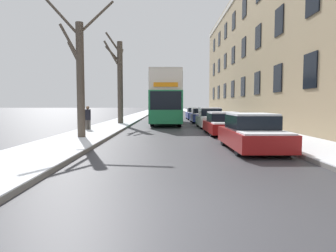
# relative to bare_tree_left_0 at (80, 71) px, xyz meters

# --- Properties ---
(ground_plane) EXTENTS (320.00, 320.00, 0.00)m
(ground_plane) POSITION_rel_bare_tree_left_0_xyz_m (5.01, -10.36, -3.39)
(ground_plane) COLOR #38383D
(sidewalk_left) EXTENTS (2.90, 130.00, 0.16)m
(sidewalk_left) POSITION_rel_bare_tree_left_0_xyz_m (-0.09, 42.64, -3.31)
(sidewalk_left) COLOR slate
(sidewalk_left) RESTS_ON ground
(sidewalk_right) EXTENTS (2.90, 130.00, 0.16)m
(sidewalk_right) POSITION_rel_bare_tree_left_0_xyz_m (10.12, 42.64, -3.31)
(sidewalk_right) COLOR slate
(sidewalk_right) RESTS_ON ground
(terrace_facade_right) EXTENTS (9.10, 45.35, 13.68)m
(terrace_facade_right) POSITION_rel_bare_tree_left_0_xyz_m (16.07, 13.63, 3.45)
(terrace_facade_right) COLOR tan
(terrace_facade_right) RESTS_ON ground
(bare_tree_left_0) EXTENTS (3.58, 2.82, 7.53)m
(bare_tree_left_0) POSITION_rel_bare_tree_left_0_xyz_m (0.00, 0.00, 0.00)
(bare_tree_left_0) COLOR #4C4238
(bare_tree_left_0) RESTS_ON ground
(bare_tree_left_1) EXTENTS (1.55, 2.22, 7.97)m
(bare_tree_left_1) POSITION_rel_bare_tree_left_0_xyz_m (0.25, 10.92, 0.50)
(bare_tree_left_1) COLOR #4C4238
(bare_tree_left_1) RESTS_ON ground
(double_decker_bus) EXTENTS (2.56, 11.13, 4.47)m
(double_decker_bus) POSITION_rel_bare_tree_left_0_xyz_m (4.22, 12.39, -0.87)
(double_decker_bus) COLOR #1E7A47
(double_decker_bus) RESTS_ON ground
(parked_car_0) EXTENTS (1.88, 4.37, 1.42)m
(parked_car_0) POSITION_rel_bare_tree_left_0_xyz_m (7.58, -3.42, -2.73)
(parked_car_0) COLOR maroon
(parked_car_0) RESTS_ON ground
(parked_car_1) EXTENTS (1.85, 4.17, 1.33)m
(parked_car_1) POSITION_rel_bare_tree_left_0_xyz_m (7.58, 2.56, -2.77)
(parked_car_1) COLOR maroon
(parked_car_1) RESTS_ON ground
(parked_car_2) EXTENTS (1.75, 4.44, 1.54)m
(parked_car_2) POSITION_rel_bare_tree_left_0_xyz_m (7.58, 7.84, -2.69)
(parked_car_2) COLOR silver
(parked_car_2) RESTS_ON ground
(parked_car_3) EXTENTS (1.82, 4.22, 1.42)m
(parked_car_3) POSITION_rel_bare_tree_left_0_xyz_m (7.58, 14.32, -2.73)
(parked_car_3) COLOR navy
(parked_car_3) RESTS_ON ground
(parked_car_4) EXTENTS (1.78, 4.54, 1.42)m
(parked_car_4) POSITION_rel_bare_tree_left_0_xyz_m (7.58, 20.80, -2.73)
(parked_car_4) COLOR navy
(parked_car_4) RESTS_ON ground
(oncoming_van) EXTENTS (2.04, 4.97, 2.22)m
(oncoming_van) POSITION_rel_bare_tree_left_0_xyz_m (3.18, 25.57, -2.19)
(oncoming_van) COLOR white
(oncoming_van) RESTS_ON ground
(pedestrian_left_sidewalk) EXTENTS (0.36, 0.36, 1.67)m
(pedestrian_left_sidewalk) POSITION_rel_bare_tree_left_0_xyz_m (-0.77, 4.28, -2.47)
(pedestrian_left_sidewalk) COLOR #4C4742
(pedestrian_left_sidewalk) RESTS_ON ground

